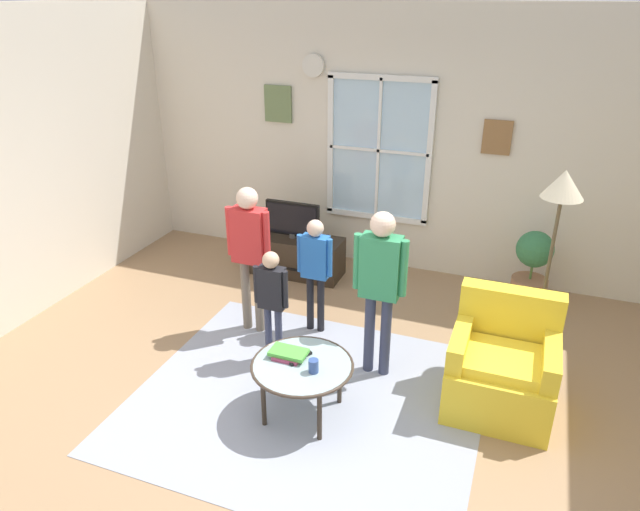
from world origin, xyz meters
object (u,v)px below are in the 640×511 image
at_px(potted_plant_by_window, 532,267).
at_px(book_stack, 289,354).
at_px(armchair, 502,368).
at_px(person_green_shirt, 380,276).
at_px(television, 292,219).
at_px(person_black_shirt, 272,294).
at_px(person_red_shirt, 250,244).
at_px(tv_stand, 293,255).
at_px(remote_near_books, 303,355).
at_px(remote_near_cup, 297,360).
at_px(coffee_table, 302,367).
at_px(floor_lamp, 560,204).
at_px(person_blue_shirt, 315,263).
at_px(cup, 314,366).

bearing_deg(potted_plant_by_window, book_stack, -124.99).
xyz_separation_m(armchair, person_green_shirt, (-0.99, 0.07, 0.57)).
xyz_separation_m(television, person_black_shirt, (0.50, -1.59, -0.01)).
height_order(television, potted_plant_by_window, television).
bearing_deg(person_black_shirt, person_red_shirt, 135.52).
height_order(tv_stand, armchair, armchair).
bearing_deg(remote_near_books, person_green_shirt, 56.91).
xyz_separation_m(remote_near_books, potted_plant_by_window, (1.52, 2.27, -0.05)).
bearing_deg(remote_near_cup, armchair, 23.86).
bearing_deg(coffee_table, book_stack, 158.68).
relative_size(person_black_shirt, floor_lamp, 0.61).
xyz_separation_m(remote_near_cup, person_red_shirt, (-0.84, 0.93, 0.42)).
distance_m(armchair, person_blue_shirt, 1.80).
bearing_deg(armchair, remote_near_cup, -156.14).
distance_m(tv_stand, coffee_table, 2.39).
relative_size(television, person_green_shirt, 0.43).
distance_m(remote_near_books, person_green_shirt, 0.85).
height_order(person_red_shirt, person_green_shirt, person_green_shirt).
distance_m(book_stack, cup, 0.26).
bearing_deg(person_green_shirt, television, 133.24).
bearing_deg(potted_plant_by_window, person_red_shirt, -149.16).
relative_size(armchair, remote_near_books, 6.21).
height_order(person_black_shirt, person_red_shirt, person_red_shirt).
xyz_separation_m(coffee_table, person_blue_shirt, (-0.34, 1.14, 0.27)).
relative_size(tv_stand, remote_near_books, 7.83).
xyz_separation_m(tv_stand, person_blue_shirt, (0.66, -1.03, 0.48)).
bearing_deg(coffee_table, remote_near_books, 107.60).
bearing_deg(tv_stand, potted_plant_by_window, 4.57).
xyz_separation_m(tv_stand, coffee_table, (1.00, -2.16, 0.20)).
bearing_deg(remote_near_cup, tv_stand, 113.97).
relative_size(coffee_table, person_blue_shirt, 0.69).
bearing_deg(remote_near_cup, coffee_table, -21.67).
height_order(armchair, person_blue_shirt, person_blue_shirt).
xyz_separation_m(person_black_shirt, person_red_shirt, (-0.39, 0.38, 0.24)).
distance_m(book_stack, person_black_shirt, 0.66).
xyz_separation_m(tv_stand, television, (0.00, -0.00, 0.43)).
relative_size(potted_plant_by_window, floor_lamp, 0.47).
height_order(television, remote_near_books, television).
bearing_deg(book_stack, cup, -23.80).
bearing_deg(person_blue_shirt, armchair, -16.36).
distance_m(television, armchair, 2.83).
bearing_deg(floor_lamp, person_red_shirt, -169.63).
bearing_deg(book_stack, person_green_shirt, 52.74).
xyz_separation_m(television, person_blue_shirt, (0.66, -1.03, 0.05)).
bearing_deg(person_green_shirt, floor_lamp, 29.59).
height_order(television, floor_lamp, floor_lamp).
relative_size(person_blue_shirt, potted_plant_by_window, 1.41).
distance_m(person_red_shirt, floor_lamp, 2.57).
distance_m(television, remote_near_books, 2.29).
distance_m(armchair, book_stack, 1.61).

